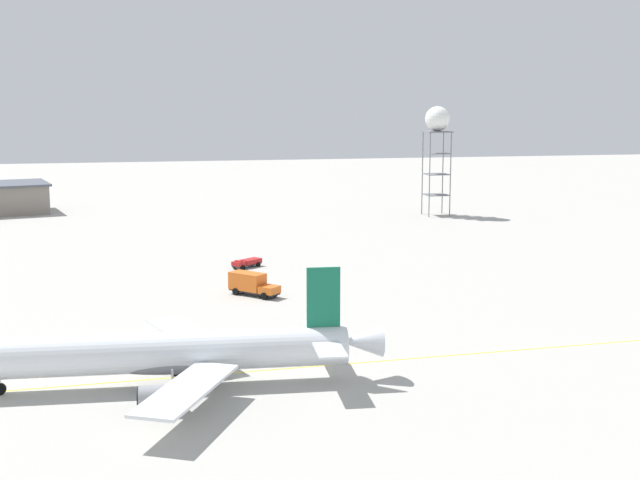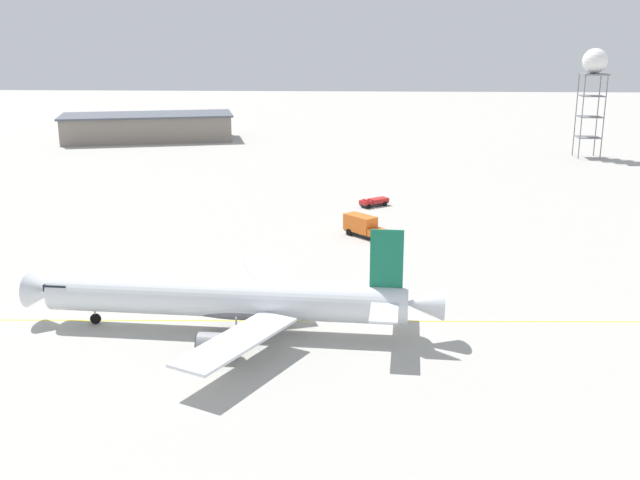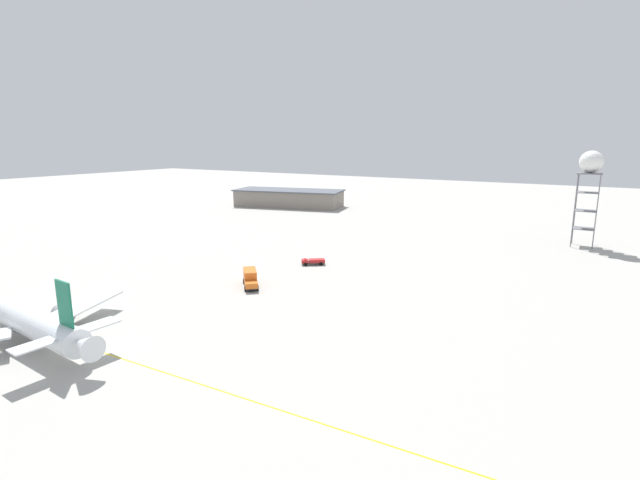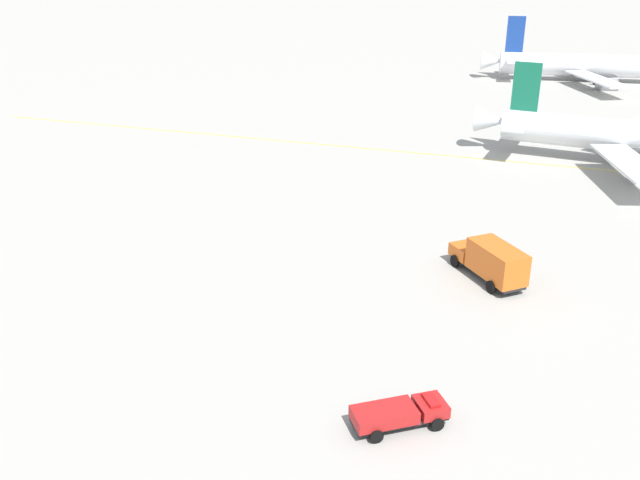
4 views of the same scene
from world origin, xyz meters
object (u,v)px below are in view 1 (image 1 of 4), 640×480
Objects in this scene: catering_truck_truck at (251,284)px; ops_pickup_truck at (247,263)px; radar_tower at (437,124)px; airliner_main at (159,354)px.

ops_pickup_truck is at bearing 131.15° from catering_truck_truck.
catering_truck_truck is 0.28× the size of radar_tower.
catering_truck_truck is at bearing 46.95° from ops_pickup_truck.
airliner_main is at bearing -31.45° from radar_tower.
airliner_main is at bearing 37.18° from ops_pickup_truck.
radar_tower is at bearing -117.29° from airliner_main.
radar_tower is (-53.28, 51.18, 20.23)m from ops_pickup_truck.
radar_tower is (-73.05, 53.20, 19.38)m from catering_truck_truck.
ops_pickup_truck is 76.60m from radar_tower.
radar_tower is at bearing -171.07° from ops_pickup_truck.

